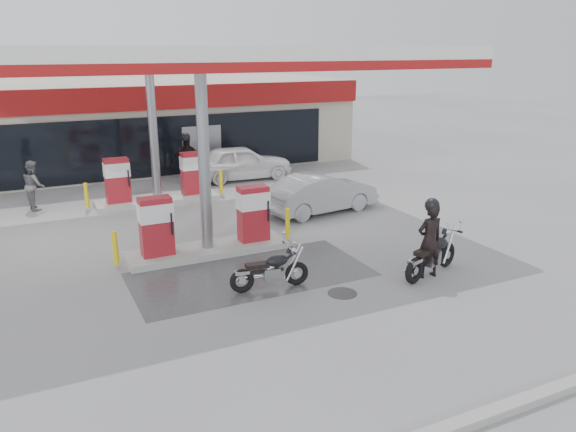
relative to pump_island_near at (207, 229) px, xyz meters
name	(u,v)px	position (x,y,z in m)	size (l,w,h in m)	color
ground	(233,278)	(0.00, -2.00, -0.71)	(90.00, 90.00, 0.00)	gray
wet_patch	(251,274)	(0.50, -2.00, -0.71)	(6.00, 3.00, 0.00)	#4C4C4F
drain_cover	(342,293)	(2.00, -4.00, -0.71)	(0.70, 0.70, 0.01)	#38383A
store_building	(117,124)	(0.01, 13.94, 1.30)	(22.00, 8.22, 4.00)	beige
canopy	(170,57)	(0.00, 3.00, 4.56)	(16.00, 10.02, 5.51)	silver
pump_island_near	(207,229)	(0.00, 0.00, 0.00)	(5.14, 1.30, 1.78)	#9E9E99
pump_island_far	(157,184)	(0.00, 6.00, 0.00)	(5.14, 1.30, 1.78)	#9E9E99
main_motorcycle	(432,256)	(4.65, -3.98, -0.20)	(2.15, 1.04, 1.14)	black
biker_main	(429,241)	(4.46, -4.05, 0.25)	(0.70, 0.46, 1.92)	black
parked_motorcycle	(271,271)	(0.61, -3.00, -0.26)	(1.97, 0.75, 1.01)	black
sedan_white	(241,162)	(4.21, 8.20, 0.04)	(1.78, 4.42, 1.50)	white
attendant	(34,185)	(-4.13, 7.00, 0.17)	(0.85, 0.67, 1.76)	#5B5C61
hatchback_silver	(321,193)	(4.86, 2.20, -0.03)	(1.44, 4.13, 1.36)	#919498
biker_walking	(187,161)	(1.80, 8.20, 0.32)	(1.21, 0.50, 2.06)	black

